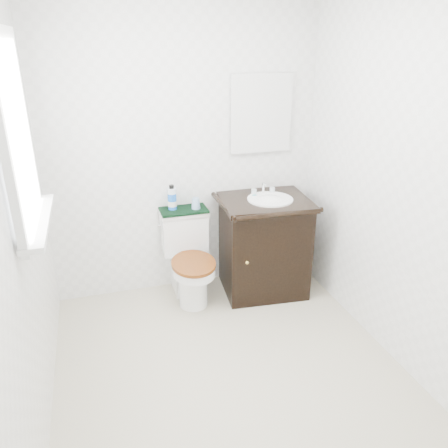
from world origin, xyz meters
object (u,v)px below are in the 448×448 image
cup (196,203)px  trash_bin (188,271)px  toilet (188,261)px  mouthwash_bottle (172,198)px  vanity (264,243)px

cup → trash_bin: bearing=160.6°
toilet → mouthwash_bottle: mouthwash_bottle is taller
trash_bin → mouthwash_bottle: size_ratio=1.51×
vanity → trash_bin: 0.70m
trash_bin → mouthwash_bottle: 0.68m
mouthwash_bottle → cup: bearing=-12.8°
toilet → vanity: bearing=-6.2°
vanity → trash_bin: bearing=162.2°
toilet → trash_bin: toilet is taller
mouthwash_bottle → cup: 0.19m
trash_bin → cup: size_ratio=3.40×
vanity → trash_bin: size_ratio=3.01×
toilet → mouthwash_bottle: (-0.08, 0.14, 0.51)m
toilet → trash_bin: size_ratio=2.36×
toilet → cup: bearing=45.6°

